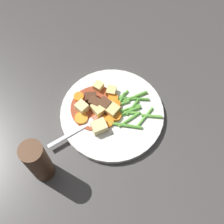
% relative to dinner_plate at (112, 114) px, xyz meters
% --- Properties ---
extents(ground_plane, '(3.00, 3.00, 0.00)m').
position_rel_dinner_plate_xyz_m(ground_plane, '(0.00, 0.00, -0.01)').
color(ground_plane, '#423F3D').
extents(dinner_plate, '(0.28, 0.28, 0.02)m').
position_rel_dinner_plate_xyz_m(dinner_plate, '(0.00, 0.00, 0.00)').
color(dinner_plate, white).
rests_on(dinner_plate, ground_plane).
extents(stew_sauce, '(0.14, 0.14, 0.00)m').
position_rel_dinner_plate_xyz_m(stew_sauce, '(0.04, -0.01, 0.01)').
color(stew_sauce, '#93381E').
rests_on(stew_sauce, dinner_plate).
extents(carrot_slice_0, '(0.04, 0.04, 0.01)m').
position_rel_dinner_plate_xyz_m(carrot_slice_0, '(0.08, 0.03, 0.01)').
color(carrot_slice_0, orange).
rests_on(carrot_slice_0, dinner_plate).
extents(carrot_slice_1, '(0.03, 0.03, 0.01)m').
position_rel_dinner_plate_xyz_m(carrot_slice_1, '(-0.01, -0.02, 0.01)').
color(carrot_slice_1, orange).
rests_on(carrot_slice_1, dinner_plate).
extents(carrot_slice_2, '(0.04, 0.04, 0.01)m').
position_rel_dinner_plate_xyz_m(carrot_slice_2, '(0.00, -0.04, 0.01)').
color(carrot_slice_2, orange).
rests_on(carrot_slice_2, dinner_plate).
extents(carrot_slice_3, '(0.03, 0.03, 0.01)m').
position_rel_dinner_plate_xyz_m(carrot_slice_3, '(0.09, -0.04, 0.01)').
color(carrot_slice_3, orange).
rests_on(carrot_slice_3, dinner_plate).
extents(carrot_slice_4, '(0.04, 0.04, 0.01)m').
position_rel_dinner_plate_xyz_m(carrot_slice_4, '(-0.01, 0.01, 0.01)').
color(carrot_slice_4, orange).
rests_on(carrot_slice_4, dinner_plate).
extents(carrot_slice_5, '(0.03, 0.03, 0.01)m').
position_rel_dinner_plate_xyz_m(carrot_slice_5, '(0.01, -0.01, 0.01)').
color(carrot_slice_5, orange).
rests_on(carrot_slice_5, dinner_plate).
extents(carrot_slice_6, '(0.03, 0.03, 0.01)m').
position_rel_dinner_plate_xyz_m(carrot_slice_6, '(0.01, 0.03, 0.01)').
color(carrot_slice_6, orange).
rests_on(carrot_slice_6, dinner_plate).
extents(potato_chunk_0, '(0.05, 0.05, 0.03)m').
position_rel_dinner_plate_xyz_m(potato_chunk_0, '(0.03, -0.00, 0.02)').
color(potato_chunk_0, '#E5CC7A').
rests_on(potato_chunk_0, dinner_plate).
extents(potato_chunk_1, '(0.05, 0.05, 0.02)m').
position_rel_dinner_plate_xyz_m(potato_chunk_1, '(0.03, 0.05, 0.02)').
color(potato_chunk_1, '#EAD68C').
rests_on(potato_chunk_1, dinner_plate).
extents(potato_chunk_2, '(0.04, 0.04, 0.03)m').
position_rel_dinner_plate_xyz_m(potato_chunk_2, '(0.08, -0.00, 0.02)').
color(potato_chunk_2, '#EAD68C').
rests_on(potato_chunk_2, dinner_plate).
extents(potato_chunk_3, '(0.03, 0.03, 0.02)m').
position_rel_dinner_plate_xyz_m(potato_chunk_3, '(0.01, -0.06, 0.02)').
color(potato_chunk_3, '#E5CC7A').
rests_on(potato_chunk_3, dinner_plate).
extents(potato_chunk_4, '(0.04, 0.04, 0.02)m').
position_rel_dinner_plate_xyz_m(potato_chunk_4, '(-0.00, -0.00, 0.02)').
color(potato_chunk_4, '#E5CC7A').
rests_on(potato_chunk_4, dinner_plate).
extents(potato_chunk_5, '(0.03, 0.03, 0.02)m').
position_rel_dinner_plate_xyz_m(potato_chunk_5, '(0.04, -0.07, 0.02)').
color(potato_chunk_5, '#E5CC7A').
rests_on(potato_chunk_5, dinner_plate).
extents(meat_chunk_0, '(0.03, 0.03, 0.02)m').
position_rel_dinner_plate_xyz_m(meat_chunk_0, '(0.06, -0.03, 0.02)').
color(meat_chunk_0, '#4C2B19').
rests_on(meat_chunk_0, dinner_plate).
extents(meat_chunk_1, '(0.04, 0.04, 0.03)m').
position_rel_dinner_plate_xyz_m(meat_chunk_1, '(0.02, -0.01, 0.02)').
color(meat_chunk_1, '#56331E').
rests_on(meat_chunk_1, dinner_plate).
extents(meat_chunk_2, '(0.02, 0.03, 0.02)m').
position_rel_dinner_plate_xyz_m(meat_chunk_2, '(0.01, 0.00, 0.02)').
color(meat_chunk_2, '#56331E').
rests_on(meat_chunk_2, dinner_plate).
extents(meat_chunk_3, '(0.04, 0.03, 0.03)m').
position_rel_dinner_plate_xyz_m(meat_chunk_3, '(0.05, -0.02, 0.02)').
color(meat_chunk_3, '#56331E').
rests_on(meat_chunk_3, dinner_plate).
extents(green_bean_0, '(0.07, 0.04, 0.01)m').
position_rel_dinner_plate_xyz_m(green_bean_0, '(-0.04, -0.01, 0.01)').
color(green_bean_0, '#66AD42').
rests_on(green_bean_0, dinner_plate).
extents(green_bean_1, '(0.06, 0.06, 0.01)m').
position_rel_dinner_plate_xyz_m(green_bean_1, '(-0.01, -0.04, 0.01)').
color(green_bean_1, '#66AD42').
rests_on(green_bean_1, dinner_plate).
extents(green_bean_2, '(0.05, 0.01, 0.01)m').
position_rel_dinner_plate_xyz_m(green_bean_2, '(-0.10, 0.01, 0.01)').
color(green_bean_2, '#66AD42').
rests_on(green_bean_2, dinner_plate).
extents(green_bean_3, '(0.03, 0.06, 0.01)m').
position_rel_dinner_plate_xyz_m(green_bean_3, '(-0.02, -0.03, 0.01)').
color(green_bean_3, '#4C8E33').
rests_on(green_bean_3, dinner_plate).
extents(green_bean_4, '(0.06, 0.05, 0.01)m').
position_rel_dinner_plate_xyz_m(green_bean_4, '(-0.05, 0.02, 0.01)').
color(green_bean_4, '#66AD42').
rests_on(green_bean_4, dinner_plate).
extents(green_bean_5, '(0.06, 0.01, 0.01)m').
position_rel_dinner_plate_xyz_m(green_bean_5, '(-0.04, 0.00, 0.01)').
color(green_bean_5, '#66AD42').
rests_on(green_bean_5, dinner_plate).
extents(green_bean_6, '(0.05, 0.06, 0.01)m').
position_rel_dinner_plate_xyz_m(green_bean_6, '(-0.09, 0.01, 0.01)').
color(green_bean_6, '#66AD42').
rests_on(green_bean_6, dinner_plate).
extents(green_bean_7, '(0.08, 0.01, 0.01)m').
position_rel_dinner_plate_xyz_m(green_bean_7, '(-0.04, 0.04, 0.01)').
color(green_bean_7, '#599E38').
rests_on(green_bean_7, dinner_plate).
extents(green_bean_8, '(0.07, 0.05, 0.01)m').
position_rel_dinner_plate_xyz_m(green_bean_8, '(-0.04, -0.00, 0.01)').
color(green_bean_8, '#599E38').
rests_on(green_bean_8, dinner_plate).
extents(green_bean_9, '(0.04, 0.05, 0.01)m').
position_rel_dinner_plate_xyz_m(green_bean_9, '(-0.05, -0.02, 0.01)').
color(green_bean_9, '#4C8E33').
rests_on(green_bean_9, dinner_plate).
extents(green_bean_10, '(0.07, 0.04, 0.01)m').
position_rel_dinner_plate_xyz_m(green_bean_10, '(-0.06, -0.05, 0.01)').
color(green_bean_10, '#599E38').
rests_on(green_bean_10, dinner_plate).
extents(green_bean_11, '(0.07, 0.01, 0.01)m').
position_rel_dinner_plate_xyz_m(green_bean_11, '(-0.06, -0.04, 0.01)').
color(green_bean_11, '#4C8E33').
rests_on(green_bean_11, dinner_plate).
extents(green_bean_12, '(0.07, 0.04, 0.01)m').
position_rel_dinner_plate_xyz_m(green_bean_12, '(-0.01, -0.02, 0.01)').
color(green_bean_12, '#66AD42').
rests_on(green_bean_12, dinner_plate).
extents(fork, '(0.15, 0.12, 0.00)m').
position_rel_dinner_plate_xyz_m(fork, '(0.08, 0.05, 0.01)').
color(fork, silver).
rests_on(fork, dinner_plate).
extents(pepper_mill, '(0.05, 0.05, 0.15)m').
position_rel_dinner_plate_xyz_m(pepper_mill, '(0.15, 0.17, 0.07)').
color(pepper_mill, '#4C2D19').
rests_on(pepper_mill, ground_plane).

